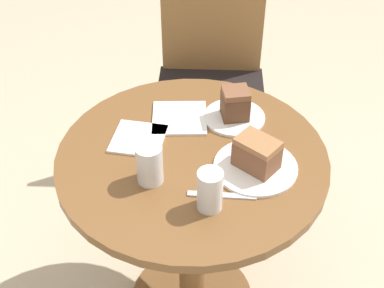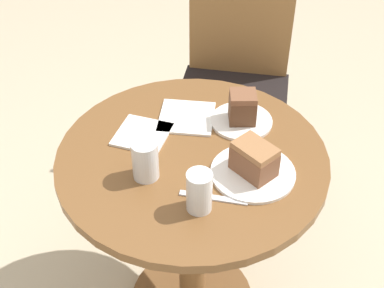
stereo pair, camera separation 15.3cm
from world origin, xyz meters
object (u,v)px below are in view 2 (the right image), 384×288
at_px(chair, 235,79).
at_px(cake_slice_far, 242,107).
at_px(glass_water, 199,193).
at_px(plate_near, 253,173).
at_px(cake_slice_near, 254,159).
at_px(plate_far, 241,121).
at_px(glass_lemonade, 145,162).

xyz_separation_m(chair, cake_slice_far, (0.13, -0.60, 0.30)).
xyz_separation_m(chair, glass_water, (0.09, -0.98, 0.30)).
height_order(chair, glass_water, chair).
bearing_deg(plate_near, cake_slice_near, -26.57).
bearing_deg(cake_slice_near, plate_near, 153.43).
relative_size(chair, cake_slice_far, 9.74).
xyz_separation_m(plate_far, cake_slice_near, (0.07, -0.22, 0.05)).
height_order(cake_slice_near, cake_slice_far, cake_slice_far).
bearing_deg(cake_slice_near, glass_lemonade, -164.21).
relative_size(plate_near, plate_far, 1.23).
height_order(plate_near, glass_water, glass_water).
distance_m(plate_near, cake_slice_far, 0.24).
xyz_separation_m(cake_slice_far, glass_lemonade, (-0.21, -0.30, -0.01)).
bearing_deg(glass_water, glass_lemonade, 155.01).
bearing_deg(glass_water, cake_slice_near, 54.48).
bearing_deg(cake_slice_far, plate_far, 45.00).
height_order(plate_far, glass_water, glass_water).
distance_m(plate_near, glass_water, 0.20).
xyz_separation_m(plate_far, glass_water, (-0.04, -0.38, 0.05)).
bearing_deg(glass_lemonade, chair, 84.54).
distance_m(chair, plate_far, 0.66).
distance_m(plate_far, cake_slice_far, 0.05).
height_order(cake_slice_near, glass_lemonade, glass_lemonade).
bearing_deg(plate_near, glass_lemonade, -164.21).
relative_size(plate_near, glass_lemonade, 2.03).
height_order(plate_far, cake_slice_far, cake_slice_far).
relative_size(plate_near, cake_slice_near, 1.67).
height_order(plate_near, cake_slice_far, cake_slice_far).
xyz_separation_m(plate_near, plate_far, (-0.07, 0.22, 0.00)).
distance_m(plate_near, glass_lemonade, 0.30).
bearing_deg(cake_slice_far, glass_lemonade, -124.97).
distance_m(chair, cake_slice_far, 0.68).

